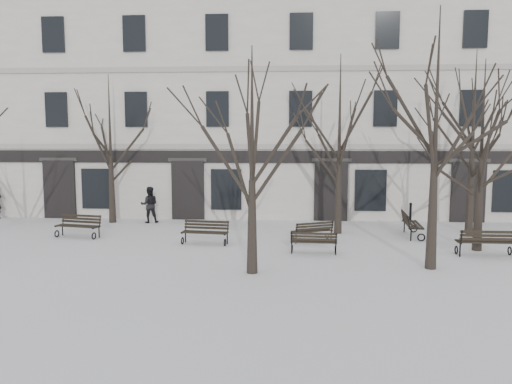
# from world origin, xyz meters

# --- Properties ---
(ground) EXTENTS (100.00, 100.00, 0.00)m
(ground) POSITION_xyz_m (0.00, 0.00, 0.00)
(ground) COLOR silver
(ground) RESTS_ON ground
(building) EXTENTS (40.40, 10.20, 11.40)m
(building) POSITION_xyz_m (0.00, 12.96, 5.52)
(building) COLOR silver
(building) RESTS_ON ground
(tree_1) EXTENTS (4.65, 4.65, 6.65)m
(tree_1) POSITION_xyz_m (0.34, -1.71, 4.15)
(tree_1) COLOR black
(tree_1) RESTS_ON ground
(tree_2) EXTENTS (5.52, 5.52, 7.89)m
(tree_2) POSITION_xyz_m (5.82, -0.88, 4.93)
(tree_2) COLOR black
(tree_2) RESTS_ON ground
(tree_3) EXTENTS (4.72, 4.72, 6.74)m
(tree_3) POSITION_xyz_m (8.20, 1.78, 4.21)
(tree_3) COLOR black
(tree_3) RESTS_ON ground
(tree_4) EXTENTS (4.86, 4.86, 6.95)m
(tree_4) POSITION_xyz_m (-6.93, 6.79, 4.34)
(tree_4) COLOR black
(tree_4) RESTS_ON ground
(tree_5) EXTENTS (5.21, 5.21, 7.44)m
(tree_5) POSITION_xyz_m (3.53, 4.73, 4.65)
(tree_5) COLOR black
(tree_5) RESTS_ON ground
(tree_6) EXTENTS (5.32, 5.32, 7.61)m
(tree_6) POSITION_xyz_m (9.06, 5.03, 4.75)
(tree_6) COLOR black
(tree_6) RESTS_ON ground
(bench_0) EXTENTS (1.90, 1.02, 0.91)m
(bench_0) POSITION_xyz_m (-7.07, 3.23, 0.50)
(bench_0) COLOR black
(bench_0) RESTS_ON ground
(bench_1) EXTENTS (1.63, 0.68, 0.81)m
(bench_1) POSITION_xyz_m (2.31, 0.88, 0.44)
(bench_1) COLOR black
(bench_1) RESTS_ON ground
(bench_2) EXTENTS (1.91, 0.72, 0.95)m
(bench_2) POSITION_xyz_m (8.15, 0.86, 0.52)
(bench_2) COLOR black
(bench_2) RESTS_ON ground
(bench_3) EXTENTS (1.82, 0.85, 0.88)m
(bench_3) POSITION_xyz_m (-1.72, 2.27, 0.48)
(bench_3) COLOR black
(bench_3) RESTS_ON ground
(bench_4) EXTENTS (1.68, 1.18, 0.81)m
(bench_4) POSITION_xyz_m (2.38, 2.92, 0.44)
(bench_4) COLOR black
(bench_4) RESTS_ON ground
(bench_5) EXTENTS (0.89, 2.02, 0.99)m
(bench_5) POSITION_xyz_m (6.44, 4.20, 0.54)
(bench_5) COLOR black
(bench_5) RESTS_ON ground
(bollard_a) EXTENTS (0.15, 0.15, 1.17)m
(bollard_a) POSITION_xyz_m (-0.17, 6.38, 0.63)
(bollard_a) COLOR black
(bollard_a) RESTS_ON ground
(bollard_b) EXTENTS (0.13, 0.13, 1.04)m
(bollard_b) POSITION_xyz_m (7.10, 7.02, 0.56)
(bollard_b) COLOR black
(bollard_b) RESTS_ON ground
(pedestrian_b) EXTENTS (0.98, 0.84, 1.72)m
(pedestrian_b) POSITION_xyz_m (-5.14, 6.83, 0.00)
(pedestrian_b) COLOR black
(pedestrian_b) RESTS_ON ground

